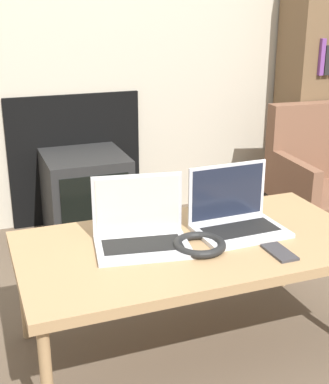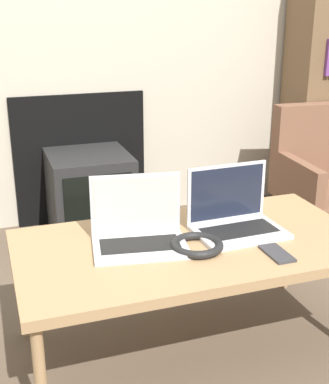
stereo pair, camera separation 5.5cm
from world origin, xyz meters
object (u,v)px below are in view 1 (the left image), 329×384
object	(u,v)px
tv	(86,196)
armchair	(326,168)
phone	(279,252)
headphones	(199,245)
laptop_left	(141,230)
laptop_right	(235,216)

from	to	relation	value
tv	armchair	size ratio (longest dim) A/B	0.68
phone	headphones	bearing A→B (deg)	151.86
laptop_left	laptop_right	distance (m)	0.37
headphones	phone	world-z (taller)	headphones
laptop_right	phone	xyz separation A→B (m)	(0.05, -0.24, -0.05)
tv	laptop_right	bearing A→B (deg)	-73.69
phone	armchair	xyz separation A→B (m)	(1.01, 1.09, -0.12)
laptop_right	headphones	distance (m)	0.23
laptop_left	laptop_right	xyz separation A→B (m)	(0.37, 0.00, 0.00)
phone	armchair	size ratio (longest dim) A/B	0.21
laptop_right	armchair	size ratio (longest dim) A/B	0.48
laptop_right	phone	world-z (taller)	laptop_right
headphones	laptop_right	bearing A→B (deg)	29.10
laptop_left	phone	xyz separation A→B (m)	(0.42, -0.24, -0.05)
laptop_left	phone	distance (m)	0.48
tv	laptop_left	bearing A→B (deg)	-92.32
laptop_right	phone	size ratio (longest dim) A/B	2.35
headphones	armchair	xyz separation A→B (m)	(1.25, 0.96, -0.13)
armchair	headphones	bearing A→B (deg)	-138.83
laptop_right	phone	distance (m)	0.25
laptop_right	tv	size ratio (longest dim) A/B	0.70
phone	tv	size ratio (longest dim) A/B	0.30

